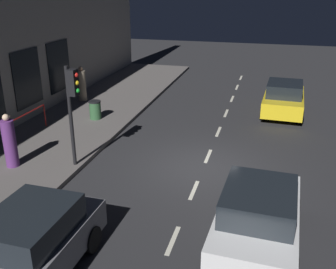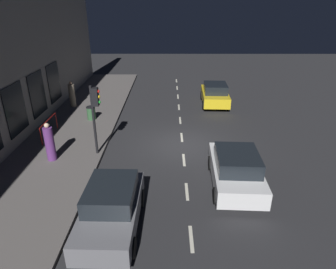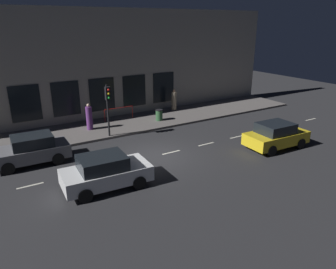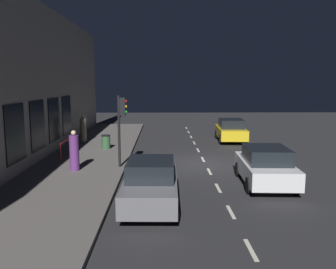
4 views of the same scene
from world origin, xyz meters
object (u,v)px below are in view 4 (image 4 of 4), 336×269
object	(u,v)px
pedestrian_1	(74,152)
traffic_light	(121,116)
parked_car_1	(231,130)
parked_car_2	(151,184)
pedestrian_0	(83,130)
trash_bin	(106,142)
parked_car_0	(265,166)

from	to	relation	value
pedestrian_1	traffic_light	bearing A→B (deg)	56.69
parked_car_1	parked_car_2	bearing A→B (deg)	-109.34
pedestrian_0	trash_bin	size ratio (longest dim) A/B	2.14
parked_car_1	parked_car_2	world-z (taller)	same
parked_car_0	pedestrian_0	bearing A→B (deg)	137.17
parked_car_1	pedestrian_1	world-z (taller)	pedestrian_1
parked_car_1	pedestrian_0	distance (m)	10.21
parked_car_1	trash_bin	size ratio (longest dim) A/B	4.73
pedestrian_0	pedestrian_1	distance (m)	7.90
traffic_light	pedestrian_1	xyz separation A→B (m)	(2.11, 0.66, -1.57)
pedestrian_0	trash_bin	bearing A→B (deg)	-114.04
pedestrian_0	parked_car_2	bearing A→B (deg)	-128.93
parked_car_0	trash_bin	xyz separation A→B (m)	(7.60, -7.18, -0.22)
parked_car_0	pedestrian_1	distance (m)	8.45
trash_bin	pedestrian_0	bearing A→B (deg)	-53.12
pedestrian_1	trash_bin	distance (m)	5.29
trash_bin	pedestrian_1	bearing A→B (deg)	83.28
parked_car_0	pedestrian_0	xyz separation A→B (m)	(9.52, -9.74, 0.18)
traffic_light	parked_car_1	distance (m)	10.62
pedestrian_0	trash_bin	world-z (taller)	pedestrian_0
traffic_light	pedestrian_0	xyz separation A→B (m)	(3.41, -7.13, -1.60)
parked_car_0	pedestrian_0	distance (m)	13.62
parked_car_0	pedestrian_1	bearing A→B (deg)	169.48
traffic_light	parked_car_2	bearing A→B (deg)	106.65
parked_car_2	trash_bin	bearing A→B (deg)	-71.34
traffic_light	parked_car_2	distance (m)	5.57
traffic_light	parked_car_2	world-z (taller)	traffic_light
pedestrian_0	pedestrian_1	bearing A→B (deg)	-141.45
traffic_light	pedestrian_0	distance (m)	8.06
trash_bin	parked_car_2	bearing A→B (deg)	107.32
traffic_light	pedestrian_1	distance (m)	2.71
parked_car_1	pedestrian_0	size ratio (longest dim) A/B	2.21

